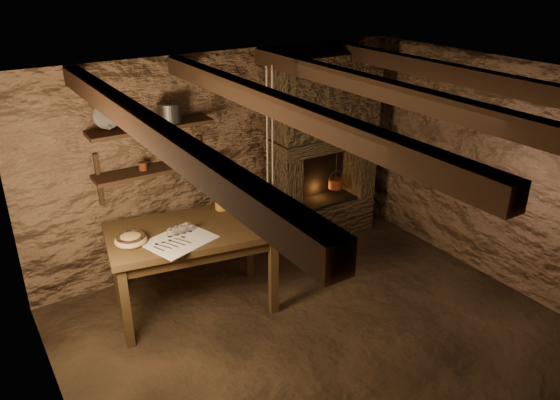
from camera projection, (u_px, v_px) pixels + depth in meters
floor at (325, 340)px, 5.13m from camera, size 4.50×4.50×0.00m
back_wall at (223, 159)px, 6.18m from camera, size 4.50×0.04×2.40m
front_wall at (543, 361)px, 3.10m from camera, size 4.50×0.04×2.40m
left_wall at (53, 311)px, 3.54m from camera, size 0.04×4.00×2.40m
right_wall at (500, 175)px, 5.74m from camera, size 0.04×4.00×2.40m
ceiling at (335, 86)px, 4.15m from camera, size 4.50×4.00×0.04m
beam_far_left at (147, 128)px, 3.45m from camera, size 0.14×3.95×0.16m
beam_mid_left at (280, 106)px, 3.94m from camera, size 0.14×3.95×0.16m
beam_mid_right at (384, 90)px, 4.43m from camera, size 0.14×3.95×0.16m
beam_far_right at (467, 76)px, 4.92m from camera, size 0.14×3.95×0.16m
shelf_lower at (155, 169)px, 5.60m from camera, size 1.25×0.30×0.04m
shelf_upper at (151, 127)px, 5.41m from camera, size 1.25×0.30×0.04m
hearth at (324, 144)px, 6.60m from camera, size 1.43×0.51×2.30m
work_table at (193, 266)px, 5.42m from camera, size 1.72×1.18×0.90m
linen_cloth at (180, 241)px, 5.02m from camera, size 0.70×0.63×0.01m
pewter_cutlery_row at (180, 240)px, 5.00m from camera, size 0.52×0.33×0.01m
drinking_glasses at (177, 231)px, 5.10m from camera, size 0.19×0.06×0.08m
stoneware_jug at (221, 191)px, 5.58m from camera, size 0.15×0.14×0.48m
wooden_bowl at (131, 240)px, 4.96m from camera, size 0.37×0.37×0.11m
iron_stockpot at (170, 113)px, 5.47m from camera, size 0.25×0.25×0.18m
tin_pan at (107, 116)px, 5.24m from camera, size 0.27×0.16×0.26m
small_kettle at (173, 160)px, 5.67m from camera, size 0.17×0.16×0.15m
rusty_tin at (143, 166)px, 5.51m from camera, size 0.09×0.09×0.08m
red_pot at (336, 183)px, 6.87m from camera, size 0.23×0.23×0.54m
hanging_ropes at (270, 128)px, 5.23m from camera, size 0.08×0.08×1.20m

